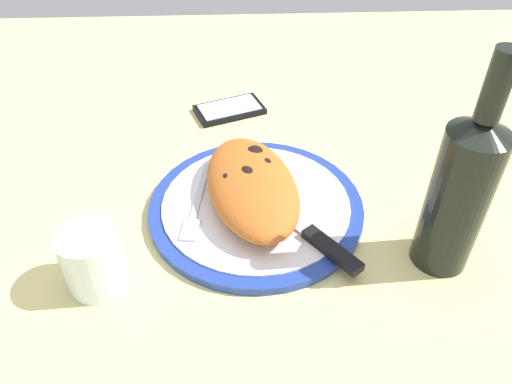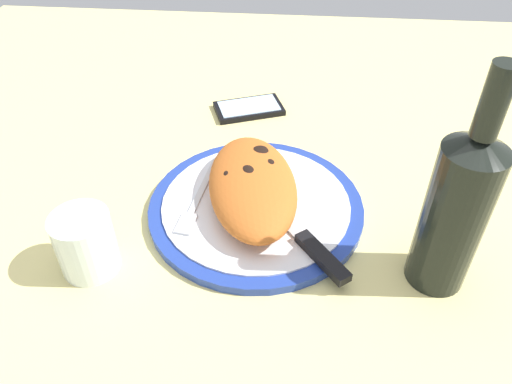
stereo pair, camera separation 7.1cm
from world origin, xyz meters
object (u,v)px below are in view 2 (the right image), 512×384
fork (196,201)px  plate (256,207)px  calzone (252,185)px  wine_bottle (456,209)px  smartphone (249,108)px  water_glass (87,246)px  knife (306,241)px

fork → plate: bearing=94.8°
calzone → wine_bottle: size_ratio=0.85×
wine_bottle → plate: bearing=-113.1°
smartphone → water_glass: water_glass is taller
plate → fork: size_ratio=1.85×
plate → water_glass: water_glass is taller
fork → wine_bottle: bearing=73.7°
plate → calzone: size_ratio=1.25×
water_glass → wine_bottle: 44.72cm
fork → knife: size_ratio=0.84×
fork → wine_bottle: wine_bottle is taller
fork → wine_bottle: 34.89cm
fork → wine_bottle: (9.39, 32.18, 9.66)cm
fork → knife: 17.14cm
plate → water_glass: size_ratio=3.67×
fork → water_glass: bearing=-45.5°
plate → smartphone: (-27.39, -3.73, -0.22)cm
water_glass → wine_bottle: wine_bottle is taller
plate → knife: 10.45cm
smartphone → knife: bearing=17.4°
plate → smartphone: bearing=-172.2°
fork → water_glass: size_ratio=1.98×
calzone → plate: bearing=41.4°
knife → calzone: bearing=-136.1°
smartphone → water_glass: size_ratio=1.66×
water_glass → wine_bottle: size_ratio=0.29×
wine_bottle → fork: bearing=-106.3°
calzone → water_glass: 23.65cm
knife → wine_bottle: bearing=80.8°
knife → water_glass: bearing=-80.0°
smartphone → water_glass: (39.69, -16.62, 3.08)cm
knife → water_glass: water_glass is taller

